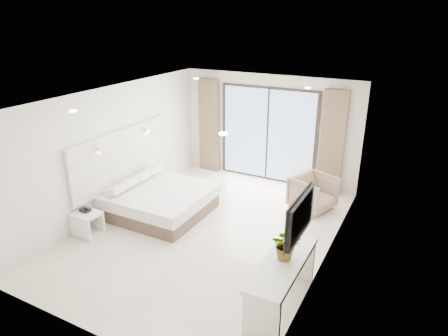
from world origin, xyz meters
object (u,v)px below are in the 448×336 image
(nightstand, at_px, (87,224))
(armchair, at_px, (313,191))
(bed, at_px, (160,201))
(console_desk, at_px, (282,273))

(nightstand, relative_size, armchair, 0.62)
(bed, relative_size, armchair, 2.34)
(bed, distance_m, console_desk, 3.72)
(nightstand, bearing_deg, armchair, 42.78)
(armchair, bearing_deg, console_desk, -151.51)
(bed, height_order, console_desk, console_desk)
(nightstand, bearing_deg, bed, 64.89)
(bed, height_order, nightstand, bed)
(console_desk, bearing_deg, armchair, 98.37)
(console_desk, distance_m, armchair, 3.35)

